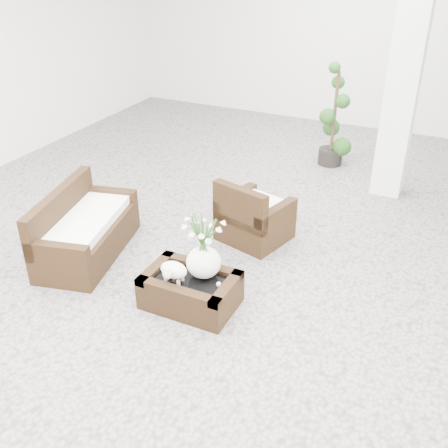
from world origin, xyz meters
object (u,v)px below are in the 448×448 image
at_px(armchair, 255,210).
at_px(loveseat, 86,224).
at_px(coffee_table, 191,291).
at_px(topiary, 334,116).

distance_m(armchair, loveseat, 1.96).
distance_m(coffee_table, topiary, 4.21).
bearing_deg(topiary, loveseat, -114.86).
bearing_deg(armchair, topiary, -78.72).
relative_size(loveseat, topiary, 0.92).
xyz_separation_m(armchair, loveseat, (-1.59, -1.15, -0.00)).
height_order(armchair, loveseat, armchair).
height_order(coffee_table, loveseat, loveseat).
height_order(coffee_table, armchair, armchair).
bearing_deg(loveseat, topiary, -38.06).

